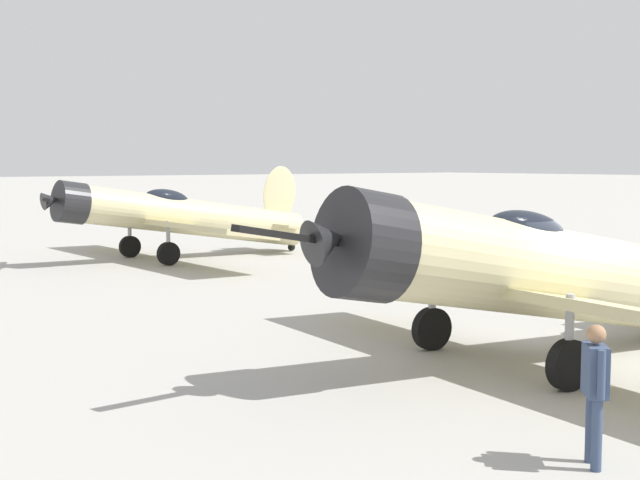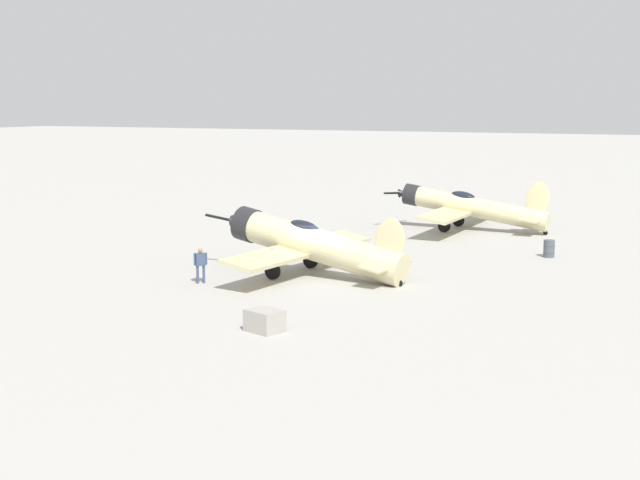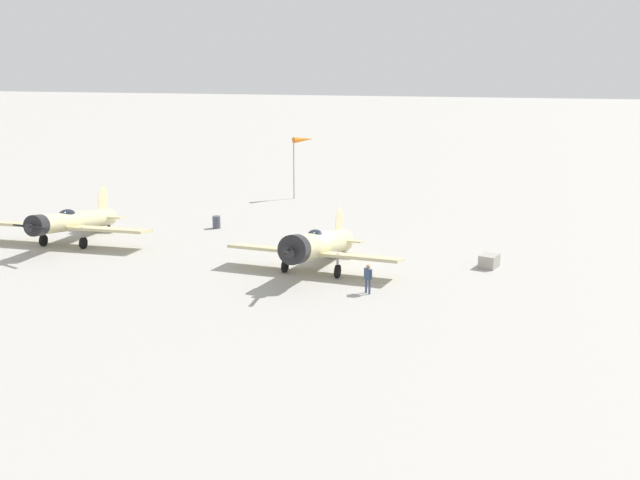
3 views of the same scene
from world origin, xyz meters
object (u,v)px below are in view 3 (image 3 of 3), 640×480
Objects in this scene: ground_crew_mechanic at (368,276)px; equipment_crate at (489,261)px; airplane_foreground at (317,246)px; airplane_mid_apron at (71,222)px; windsock_mast at (303,142)px; fuel_drum at (216,222)px.

equipment_crate is (-6.45, -6.98, -0.60)m from ground_crew_mechanic.
airplane_foreground is 18.57m from airplane_mid_apron.
ground_crew_mechanic is at bearing 51.18° from airplane_foreground.
equipment_crate is at bearing 130.80° from windsock_mast.
fuel_drum is at bearing 88.12° from ground_crew_mechanic.
airplane_foreground is 24.63m from windsock_mast.
fuel_drum is at bearing -126.15° from airplane_foreground.
windsock_mast is (7.12, -23.30, 3.63)m from airplane_foreground.
windsock_mast is at bearing 63.19° from ground_crew_mechanic.
fuel_drum is at bearing 130.29° from airplane_mid_apron.
airplane_mid_apron is 12.89× the size of fuel_drum.
airplane_foreground reaches higher than fuel_drum.
equipment_crate is 27.08m from windsock_mast.
fuel_drum is (10.27, -9.35, -1.09)m from airplane_foreground.
airplane_mid_apron is at bearing -91.56° from airplane_foreground.
airplane_foreground is 6.80× the size of ground_crew_mechanic.
airplane_mid_apron is 2.15× the size of windsock_mast.
airplane_foreground is at bearing 137.67° from fuel_drum.
windsock_mast is at bearing 151.70° from airplane_mid_apron.
airplane_foreground is 1.99× the size of windsock_mast.
ground_crew_mechanic is 0.29× the size of windsock_mast.
ground_crew_mechanic is (-3.85, 3.85, -0.55)m from airplane_foreground.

